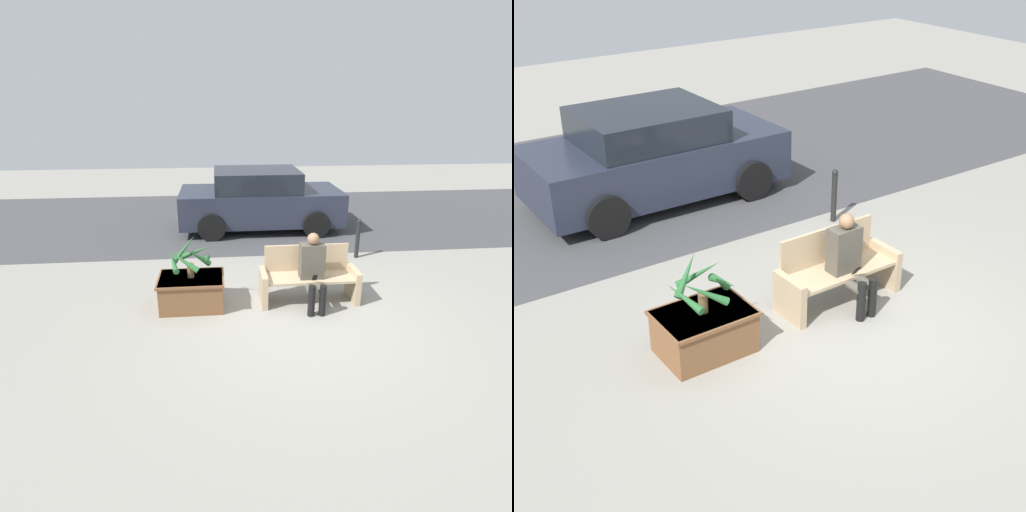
# 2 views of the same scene
# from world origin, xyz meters

# --- Properties ---
(ground_plane) EXTENTS (30.00, 30.00, 0.00)m
(ground_plane) POSITION_xyz_m (0.00, 0.00, 0.00)
(ground_plane) COLOR gray
(road_surface) EXTENTS (20.00, 6.00, 0.01)m
(road_surface) POSITION_xyz_m (0.00, 5.60, 0.00)
(road_surface) COLOR #424244
(road_surface) RESTS_ON ground_plane
(bench) EXTENTS (1.53, 0.54, 0.86)m
(bench) POSITION_xyz_m (0.22, 0.59, 0.39)
(bench) COLOR tan
(bench) RESTS_ON ground_plane
(person_seated) EXTENTS (0.37, 0.60, 1.15)m
(person_seated) POSITION_xyz_m (0.24, 0.40, 0.61)
(person_seated) COLOR #4C473D
(person_seated) RESTS_ON ground_plane
(planter_box) EXTENTS (0.99, 0.73, 0.49)m
(planter_box) POSITION_xyz_m (-1.60, 0.54, 0.26)
(planter_box) COLOR brown
(planter_box) RESTS_ON ground_plane
(potted_plant) EXTENTS (0.67, 0.67, 0.60)m
(potted_plant) POSITION_xyz_m (-1.60, 0.53, 0.80)
(potted_plant) COLOR brown
(potted_plant) RESTS_ON planter_box
(parked_car) EXTENTS (3.90, 1.98, 1.46)m
(parked_car) POSITION_xyz_m (-0.13, 4.59, 0.72)
(parked_car) COLOR #232838
(parked_car) RESTS_ON ground_plane
(bollard_post) EXTENTS (0.09, 0.09, 0.80)m
(bollard_post) POSITION_xyz_m (1.62, 2.33, 0.42)
(bollard_post) COLOR black
(bollard_post) RESTS_ON ground_plane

